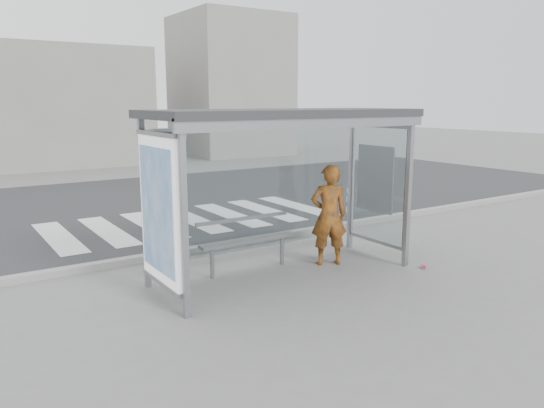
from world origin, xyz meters
The scene contains 10 objects.
ground centered at (0.00, 0.00, 0.00)m, with size 80.00×80.00×0.00m, color slate.
road centered at (0.00, 7.00, 0.00)m, with size 30.00×10.00×0.01m, color #29292B.
curb centered at (0.00, 1.95, 0.06)m, with size 30.00×0.18×0.12m, color gray.
crosswalk centered at (0.50, 4.50, 0.00)m, with size 6.55×3.00×0.00m.
bus_shelter centered at (-0.37, 0.06, 1.98)m, with size 4.25×1.65×2.62m.
building_center centered at (0.00, 18.00, 2.50)m, with size 8.00×5.00×5.00m, color gray.
building_right centered at (9.00, 18.00, 3.50)m, with size 5.00×5.00×7.00m, color gray.
person centered at (0.97, 0.09, 0.86)m, with size 0.62×0.41×1.71m, color #C26112.
bench centered at (-0.36, 0.53, 0.52)m, with size 1.70×0.28×0.88m.
soda_can centered at (2.15, -0.98, 0.04)m, with size 0.07×0.07×0.13m, color #DF415E.
Camera 1 is at (-4.61, -6.66, 2.74)m, focal length 35.00 mm.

